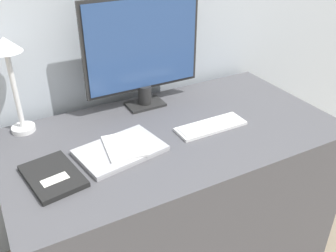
{
  "coord_description": "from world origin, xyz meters",
  "views": [
    {
      "loc": [
        -0.63,
        -0.98,
        1.49
      ],
      "look_at": [
        -0.05,
        0.1,
        0.77
      ],
      "focal_mm": 40.0,
      "sensor_mm": 36.0,
      "label": 1
    }
  ],
  "objects_px": {
    "desk_lamp": "(9,65)",
    "notebook": "(53,176)",
    "keyboard": "(211,126)",
    "ereader": "(124,146)",
    "laptop": "(120,150)",
    "monitor": "(144,50)"
  },
  "relations": [
    {
      "from": "desk_lamp",
      "to": "ereader",
      "type": "bearing_deg",
      "value": -47.83
    },
    {
      "from": "monitor",
      "to": "notebook",
      "type": "xyz_separation_m",
      "value": [
        -0.5,
        -0.34,
        -0.25
      ]
    },
    {
      "from": "notebook",
      "to": "laptop",
      "type": "bearing_deg",
      "value": 7.75
    },
    {
      "from": "ereader",
      "to": "desk_lamp",
      "type": "height_order",
      "value": "desk_lamp"
    },
    {
      "from": "laptop",
      "to": "desk_lamp",
      "type": "height_order",
      "value": "desk_lamp"
    },
    {
      "from": "monitor",
      "to": "keyboard",
      "type": "distance_m",
      "value": 0.43
    },
    {
      "from": "laptop",
      "to": "notebook",
      "type": "distance_m",
      "value": 0.26
    },
    {
      "from": "keyboard",
      "to": "notebook",
      "type": "bearing_deg",
      "value": -177.68
    },
    {
      "from": "laptop",
      "to": "ereader",
      "type": "bearing_deg",
      "value": 2.87
    },
    {
      "from": "laptop",
      "to": "ereader",
      "type": "distance_m",
      "value": 0.02
    },
    {
      "from": "ereader",
      "to": "desk_lamp",
      "type": "relative_size",
      "value": 0.5
    },
    {
      "from": "keyboard",
      "to": "laptop",
      "type": "relative_size",
      "value": 0.89
    },
    {
      "from": "laptop",
      "to": "notebook",
      "type": "height_order",
      "value": "same"
    },
    {
      "from": "laptop",
      "to": "desk_lamp",
      "type": "relative_size",
      "value": 0.86
    },
    {
      "from": "keyboard",
      "to": "notebook",
      "type": "relative_size",
      "value": 1.17
    },
    {
      "from": "keyboard",
      "to": "ereader",
      "type": "bearing_deg",
      "value": 178.61
    },
    {
      "from": "ereader",
      "to": "notebook",
      "type": "height_order",
      "value": "ereader"
    },
    {
      "from": "desk_lamp",
      "to": "notebook",
      "type": "distance_m",
      "value": 0.46
    },
    {
      "from": "ereader",
      "to": "notebook",
      "type": "bearing_deg",
      "value": -172.51
    },
    {
      "from": "keyboard",
      "to": "monitor",
      "type": "bearing_deg",
      "value": 115.48
    },
    {
      "from": "laptop",
      "to": "desk_lamp",
      "type": "xyz_separation_m",
      "value": [
        -0.28,
        0.33,
        0.27
      ]
    },
    {
      "from": "desk_lamp",
      "to": "notebook",
      "type": "height_order",
      "value": "desk_lamp"
    }
  ]
}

